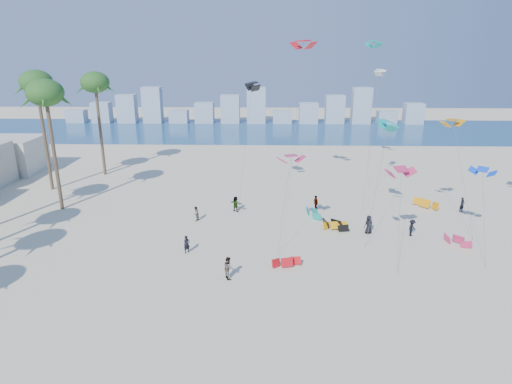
{
  "coord_description": "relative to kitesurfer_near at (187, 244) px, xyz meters",
  "views": [
    {
      "loc": [
        3.98,
        -22.55,
        17.35
      ],
      "look_at": [
        3.0,
        16.0,
        4.5
      ],
      "focal_mm": 30.62,
      "sensor_mm": 36.0,
      "label": 1
    }
  ],
  "objects": [
    {
      "name": "ground",
      "position": [
        3.02,
        -12.29,
        -0.81
      ],
      "size": [
        220.0,
        220.0,
        0.0
      ],
      "primitive_type": "plane",
      "color": "beige",
      "rests_on": "ground"
    },
    {
      "name": "kitesurfer_mid",
      "position": [
        4.05,
        -4.36,
        0.1
      ],
      "size": [
        0.99,
        1.09,
        1.82
      ],
      "primitive_type": "imported",
      "rotation": [
        0.0,
        0.0,
        2.0
      ],
      "color": "gray",
      "rests_on": "ground"
    },
    {
      "name": "distant_skyline",
      "position": [
        1.83,
        69.71,
        2.28
      ],
      "size": [
        85.0,
        3.0,
        8.4
      ],
      "color": "#9EADBF",
      "rests_on": "ground"
    },
    {
      "name": "kitesurfer_near",
      "position": [
        0.0,
        0.0,
        0.0
      ],
      "size": [
        0.7,
        0.66,
        1.61
      ],
      "primitive_type": "imported",
      "rotation": [
        0.0,
        0.0,
        0.63
      ],
      "color": "black",
      "rests_on": "ground"
    },
    {
      "name": "ocean",
      "position": [
        3.02,
        59.71,
        -0.8
      ],
      "size": [
        220.0,
        220.0,
        0.0
      ],
      "primitive_type": "plane",
      "color": "navy",
      "rests_on": "ground"
    },
    {
      "name": "kitesurfers_far",
      "position": [
        12.17,
        7.79,
        0.05
      ],
      "size": [
        29.73,
        7.95,
        1.85
      ],
      "color": "black",
      "rests_on": "ground"
    },
    {
      "name": "grounded_kites",
      "position": [
        17.07,
        6.0,
        -0.36
      ],
      "size": [
        19.07,
        16.76,
        0.98
      ],
      "color": "red",
      "rests_on": "ground"
    },
    {
      "name": "flying_kites",
      "position": [
        17.01,
        10.98,
        12.13
      ],
      "size": [
        31.65,
        28.67,
        18.62
      ],
      "color": "#D93060",
      "rests_on": "ground"
    }
  ]
}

